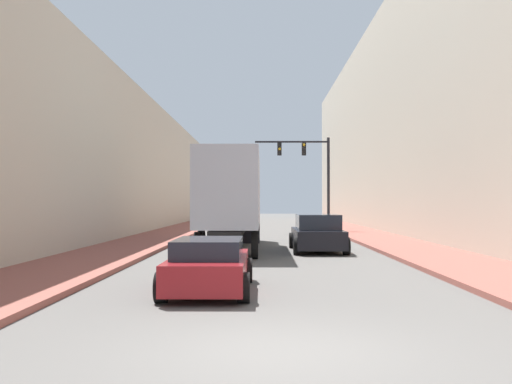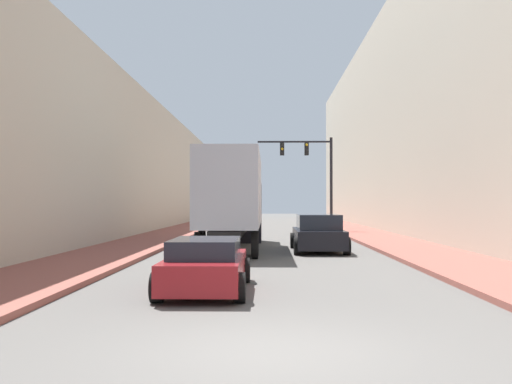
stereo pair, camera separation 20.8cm
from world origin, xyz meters
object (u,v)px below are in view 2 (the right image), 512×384
at_px(suv_car, 318,234).
at_px(sedan_car, 206,265).
at_px(semi_truck, 234,197).
at_px(traffic_signal_gantry, 315,168).

bearing_deg(suv_car, sedan_car, -108.03).
bearing_deg(semi_truck, suv_car, -18.25).
distance_m(semi_truck, traffic_signal_gantry, 15.44).
height_order(semi_truck, traffic_signal_gantry, traffic_signal_gantry).
relative_size(semi_truck, traffic_signal_gantry, 1.70).
bearing_deg(suv_car, traffic_signal_gantry, 85.77).
bearing_deg(sedan_car, traffic_signal_gantry, 79.90).
relative_size(sedan_car, suv_car, 0.90).
bearing_deg(traffic_signal_gantry, sedan_car, -100.10).
bearing_deg(sedan_car, suv_car, 71.97).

